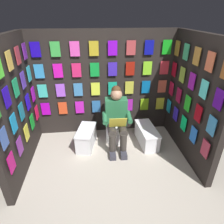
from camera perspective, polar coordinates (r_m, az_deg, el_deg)
name	(u,v)px	position (r m, az deg, el deg)	size (l,w,h in m)	color
ground_plane	(114,196)	(3.03, 0.69, -23.41)	(30.00, 30.00, 0.00)	#B2A899
display_wall_back	(104,84)	(3.95, -2.44, 8.09)	(2.83, 0.14, 2.08)	black
display_wall_left	(193,100)	(3.49, 22.59, 3.29)	(0.14, 1.77, 2.08)	black
display_wall_right	(15,108)	(3.29, -26.49, 1.02)	(0.14, 1.77, 2.08)	black
toilet	(115,125)	(3.90, 0.95, -3.82)	(0.41, 0.56, 0.77)	white
person_reading	(117,119)	(3.57, 1.35, -1.94)	(0.53, 0.69, 1.19)	#286B42
comic_longbox_near	(147,135)	(3.93, 10.11, -6.73)	(0.35, 0.74, 0.35)	silver
comic_longbox_far	(86,138)	(3.80, -7.54, -7.49)	(0.42, 0.65, 0.38)	silver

